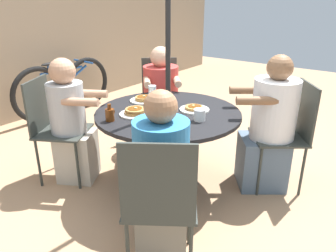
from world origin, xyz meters
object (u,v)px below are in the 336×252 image
at_px(patio_table, 168,123).
at_px(syrup_bottle, 110,114).
at_px(patio_chair_south, 160,94).
at_px(pancake_plate_a, 144,99).
at_px(pancake_plate_b, 135,112).
at_px(patio_chair_west, 53,123).
at_px(diner_south, 161,103).
at_px(bicycle, 64,88).
at_px(diner_north, 162,186).
at_px(drinking_glass_a, 152,91).
at_px(patio_chair_east, 289,129).
at_px(diner_west, 72,126).
at_px(pancake_plate_c, 194,109).
at_px(diner_east, 269,130).
at_px(coffee_cup, 200,115).
at_px(patio_chair_north, 160,199).
at_px(drinking_glass_b, 178,124).

relative_size(patio_table, syrup_bottle, 8.92).
relative_size(patio_chair_south, pancake_plate_a, 3.74).
bearing_deg(pancake_plate_b, patio_chair_west, 110.98).
xyz_separation_m(diner_south, bicycle, (0.01, 1.78, -0.12)).
distance_m(diner_north, bicycle, 3.19).
bearing_deg(patio_table, pancake_plate_b, 144.18).
xyz_separation_m(drinking_glass_a, bicycle, (0.38, 1.96, -0.37)).
distance_m(diner_north, pancake_plate_b, 0.85).
distance_m(patio_chair_east, syrup_bottle, 1.55).
bearing_deg(patio_chair_east, patio_table, 90.00).
bearing_deg(diner_north, bicycle, 119.87).
distance_m(patio_chair_east, diner_south, 1.44).
xyz_separation_m(patio_chair_east, patio_chair_west, (-1.15, 1.77, 0.00)).
distance_m(diner_west, pancake_plate_a, 0.70).
bearing_deg(diner_north, pancake_plate_c, 76.26).
distance_m(patio_table, diner_south, 0.88).
bearing_deg(patio_chair_west, diner_east, 93.19).
bearing_deg(diner_north, coffee_cup, 69.14).
xyz_separation_m(patio_chair_north, patio_chair_south, (1.67, 1.30, 0.00)).
bearing_deg(patio_chair_south, coffee_cup, 100.06).
distance_m(patio_chair_west, diner_west, 0.18).
relative_size(diner_east, pancake_plate_a, 4.66).
bearing_deg(pancake_plate_c, pancake_plate_b, 139.65).
relative_size(diner_north, pancake_plate_c, 4.51).
bearing_deg(bicycle, drinking_glass_b, -107.92).
distance_m(patio_chair_north, pancake_plate_b, 1.02).
bearing_deg(diner_south, patio_chair_north, 85.83).
distance_m(diner_west, syrup_bottle, 0.58).
xyz_separation_m(diner_north, diner_south, (1.38, 1.08, -0.03)).
distance_m(diner_east, diner_south, 1.30).
height_order(patio_table, pancake_plate_a, pancake_plate_a).
bearing_deg(drinking_glass_a, patio_chair_south, 30.89).
bearing_deg(pancake_plate_b, pancake_plate_a, 29.60).
bearing_deg(diner_east, pancake_plate_c, 87.41).
bearing_deg(bicycle, pancake_plate_b, -110.02).
bearing_deg(pancake_plate_a, bicycle, 74.23).
bearing_deg(drinking_glass_b, diner_west, 95.96).
height_order(patio_table, diner_west, diner_west).
xyz_separation_m(diner_south, drinking_glass_b, (-0.97, -0.91, 0.27)).
xyz_separation_m(patio_chair_south, diner_west, (-1.22, 0.06, -0.01)).
distance_m(patio_table, syrup_bottle, 0.53).
bearing_deg(pancake_plate_b, patio_chair_north, -130.13).
xyz_separation_m(diner_east, syrup_bottle, (-0.98, 0.94, 0.23)).
relative_size(diner_north, drinking_glass_b, 9.43).
height_order(patio_chair_west, pancake_plate_b, patio_chair_west).
relative_size(coffee_cup, drinking_glass_a, 0.94).
bearing_deg(pancake_plate_a, patio_chair_north, -135.62).
height_order(pancake_plate_b, pancake_plate_c, pancake_plate_b).
height_order(patio_chair_east, diner_east, diner_east).
relative_size(patio_chair_north, pancake_plate_c, 3.74).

